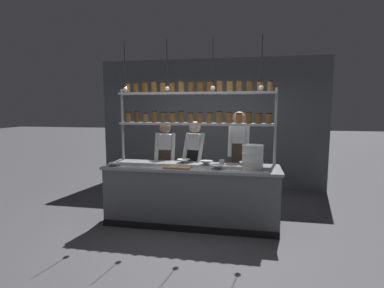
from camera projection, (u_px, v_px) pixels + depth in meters
ground_plane at (192, 223)px, 4.75m from camera, size 40.00×40.00×0.00m
back_wall at (210, 124)px, 6.78m from camera, size 5.09×0.12×2.89m
prep_counter at (192, 195)px, 4.69m from camera, size 2.69×0.76×0.92m
spice_shelf_unit at (195, 109)px, 4.85m from camera, size 2.58×0.28×2.25m
chef_left at (165, 160)px, 5.35m from camera, size 0.38×0.30×1.56m
chef_center at (195, 160)px, 5.23m from camera, size 0.41×0.34×1.58m
chef_right at (239, 154)px, 5.17m from camera, size 0.36×0.30×1.75m
container_stack at (253, 157)px, 4.36m from camera, size 0.32×0.32×0.36m
cutting_board at (178, 167)px, 4.48m from camera, size 0.40×0.26×0.02m
prep_bowl_near_left at (184, 161)px, 4.88m from camera, size 0.22×0.22×0.06m
prep_bowl_center_front at (206, 163)px, 4.72m from camera, size 0.22×0.22×0.06m
prep_bowl_center_back at (114, 164)px, 4.62m from camera, size 0.19×0.19×0.05m
prep_bowl_near_right at (244, 163)px, 4.71m from camera, size 0.17×0.17×0.05m
prep_bowl_far_left at (218, 167)px, 4.39m from camera, size 0.21×0.21×0.06m
serving_cup_front at (222, 163)px, 4.64m from camera, size 0.08×0.08×0.09m
pendant_light_row at (190, 86)px, 4.49m from camera, size 2.15×0.07×0.77m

